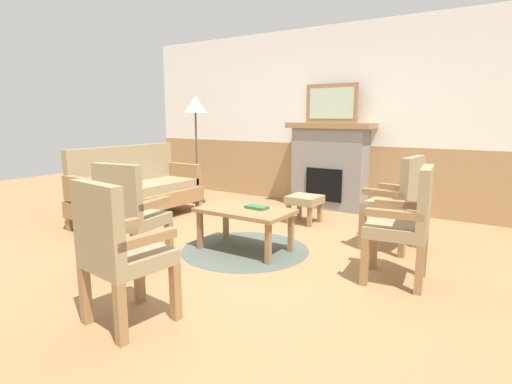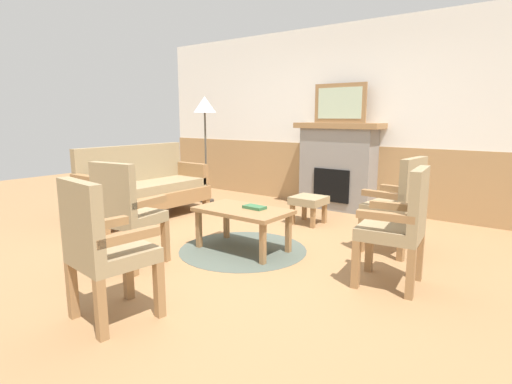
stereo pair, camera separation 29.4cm
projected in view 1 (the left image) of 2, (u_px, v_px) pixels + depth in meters
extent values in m
plane|color=#997047|center=(238.00, 248.00, 4.34)|extent=(14.00, 14.00, 0.00)
cube|color=white|center=(338.00, 118.00, 6.22)|extent=(7.20, 0.12, 2.70)
cube|color=#A87F51|center=(334.00, 175.00, 6.33)|extent=(7.20, 0.02, 0.95)
cube|color=gray|center=(329.00, 169.00, 6.16)|extent=(1.10, 0.36, 1.20)
cube|color=black|center=(324.00, 185.00, 6.04)|extent=(0.56, 0.02, 0.48)
cube|color=olive|center=(331.00, 125.00, 6.04)|extent=(1.30, 0.44, 0.08)
cube|color=olive|center=(331.00, 103.00, 5.98)|extent=(0.80, 0.03, 0.56)
cube|color=#B2C6A8|center=(331.00, 103.00, 5.97)|extent=(0.68, 0.01, 0.44)
cube|color=olive|center=(101.00, 231.00, 4.68)|extent=(0.08, 0.08, 0.16)
cube|color=olive|center=(199.00, 205.00, 6.06)|extent=(0.08, 0.08, 0.16)
cube|color=olive|center=(70.00, 224.00, 5.00)|extent=(0.08, 0.08, 0.16)
cube|color=olive|center=(170.00, 201.00, 6.38)|extent=(0.08, 0.08, 0.16)
cube|color=olive|center=(140.00, 201.00, 5.50)|extent=(0.70, 1.80, 0.20)
cube|color=#937F5B|center=(140.00, 189.00, 5.47)|extent=(0.60, 1.70, 0.12)
cube|color=#937F5B|center=(123.00, 164.00, 5.58)|extent=(0.10, 1.70, 0.50)
cube|color=olive|center=(82.00, 190.00, 4.75)|extent=(0.60, 0.10, 0.30)
cube|color=olive|center=(184.00, 173.00, 6.15)|extent=(0.60, 0.10, 0.30)
cube|color=olive|center=(200.00, 230.00, 4.29)|extent=(0.05, 0.05, 0.40)
cube|color=olive|center=(268.00, 244.00, 3.83)|extent=(0.05, 0.05, 0.40)
cube|color=olive|center=(226.00, 221.00, 4.65)|extent=(0.05, 0.05, 0.40)
cube|color=olive|center=(291.00, 233.00, 4.19)|extent=(0.05, 0.05, 0.40)
cube|color=olive|center=(245.00, 211.00, 4.20)|extent=(0.96, 0.56, 0.04)
cylinder|color=#4C564C|center=(245.00, 250.00, 4.28)|extent=(1.33, 1.33, 0.01)
cube|color=#33663D|center=(257.00, 207.00, 4.20)|extent=(0.23, 0.14, 0.03)
cube|color=olive|center=(289.00, 214.00, 5.30)|extent=(0.05, 0.05, 0.26)
cube|color=olive|center=(310.00, 217.00, 5.14)|extent=(0.05, 0.05, 0.26)
cube|color=olive|center=(299.00, 210.00, 5.55)|extent=(0.05, 0.05, 0.26)
cube|color=olive|center=(320.00, 212.00, 5.39)|extent=(0.05, 0.05, 0.26)
cube|color=#937F5B|center=(305.00, 200.00, 5.31)|extent=(0.40, 0.40, 0.10)
cube|color=olive|center=(364.00, 262.00, 3.36)|extent=(0.07, 0.07, 0.40)
cube|color=olive|center=(374.00, 247.00, 3.73)|extent=(0.07, 0.07, 0.40)
cube|color=olive|center=(419.00, 270.00, 3.18)|extent=(0.07, 0.07, 0.40)
cube|color=olive|center=(423.00, 254.00, 3.55)|extent=(0.07, 0.07, 0.40)
cube|color=#937F5B|center=(397.00, 229.00, 3.41)|extent=(0.54, 0.54, 0.10)
cube|color=#937F5B|center=(425.00, 197.00, 3.27)|extent=(0.14, 0.49, 0.48)
cube|color=olive|center=(394.00, 214.00, 3.20)|extent=(0.45, 0.13, 0.06)
cube|color=olive|center=(401.00, 204.00, 3.56)|extent=(0.45, 0.13, 0.06)
cube|color=olive|center=(362.00, 231.00, 4.27)|extent=(0.07, 0.07, 0.40)
cube|color=olive|center=(378.00, 222.00, 4.60)|extent=(0.07, 0.07, 0.40)
cube|color=olive|center=(402.00, 238.00, 4.02)|extent=(0.07, 0.07, 0.40)
cube|color=olive|center=(416.00, 229.00, 4.34)|extent=(0.07, 0.07, 0.40)
cube|color=#937F5B|center=(391.00, 206.00, 4.26)|extent=(0.52, 0.52, 0.10)
cube|color=#937F5B|center=(412.00, 181.00, 4.08)|extent=(0.12, 0.49, 0.48)
cube|color=olive|center=(384.00, 193.00, 4.07)|extent=(0.44, 0.11, 0.06)
cube|color=olive|center=(399.00, 188.00, 4.39)|extent=(0.44, 0.11, 0.06)
cube|color=olive|center=(134.00, 237.00, 4.03)|extent=(0.07, 0.07, 0.40)
cube|color=olive|center=(169.00, 243.00, 3.86)|extent=(0.07, 0.07, 0.40)
cube|color=olive|center=(102.00, 250.00, 3.66)|extent=(0.07, 0.07, 0.40)
cube|color=olive|center=(139.00, 256.00, 3.48)|extent=(0.07, 0.07, 0.40)
cube|color=#937F5B|center=(135.00, 220.00, 3.71)|extent=(0.55, 0.55, 0.10)
cube|color=#937F5B|center=(117.00, 192.00, 3.48)|extent=(0.49, 0.15, 0.48)
cube|color=olive|center=(117.00, 200.00, 3.77)|extent=(0.14, 0.45, 0.06)
cube|color=olive|center=(152.00, 203.00, 3.60)|extent=(0.14, 0.45, 0.06)
cube|color=olive|center=(139.00, 276.00, 3.05)|extent=(0.07, 0.07, 0.40)
cube|color=olive|center=(175.00, 292.00, 2.78)|extent=(0.07, 0.07, 0.40)
cube|color=olive|center=(85.00, 295.00, 2.73)|extent=(0.07, 0.07, 0.40)
cube|color=olive|center=(120.00, 314.00, 2.47)|extent=(0.07, 0.07, 0.40)
cube|color=#937F5B|center=(129.00, 258.00, 2.71)|extent=(0.53, 0.53, 0.10)
cube|color=#937F5B|center=(97.00, 221.00, 2.51)|extent=(0.49, 0.13, 0.48)
cube|color=olive|center=(110.00, 228.00, 2.81)|extent=(0.12, 0.45, 0.06)
cube|color=olive|center=(146.00, 239.00, 2.55)|extent=(0.12, 0.45, 0.06)
cylinder|color=#332D28|center=(198.00, 201.00, 6.66)|extent=(0.24, 0.24, 0.03)
cylinder|color=#4C473D|center=(197.00, 157.00, 6.53)|extent=(0.03, 0.03, 1.40)
cone|color=silver|center=(195.00, 104.00, 6.38)|extent=(0.36, 0.36, 0.25)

